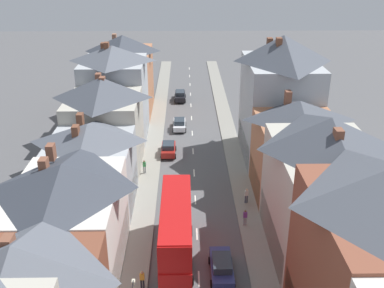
% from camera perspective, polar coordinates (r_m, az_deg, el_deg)
% --- Properties ---
extents(pavement_left, '(2.20, 104.00, 0.14)m').
position_cam_1_polar(pavement_left, '(53.93, -5.21, -2.67)').
color(pavement_left, gray).
rests_on(pavement_left, ground).
extents(pavement_right, '(2.20, 104.00, 0.14)m').
position_cam_1_polar(pavement_right, '(54.13, 5.63, -2.59)').
color(pavement_right, gray).
rests_on(pavement_right, ground).
extents(centre_line_dashes, '(0.14, 97.80, 0.01)m').
position_cam_1_polar(centre_line_dashes, '(52.04, 0.26, -3.69)').
color(centre_line_dashes, silver).
rests_on(centre_line_dashes, ground).
extents(terrace_row_left, '(8.00, 76.10, 14.55)m').
position_cam_1_polar(terrace_row_left, '(39.89, -14.17, -4.23)').
color(terrace_row_left, beige).
rests_on(terrace_row_left, ground).
extents(terrace_row_right, '(8.00, 59.86, 14.92)m').
position_cam_1_polar(terrace_row_right, '(34.37, 18.44, -8.51)').
color(terrace_row_right, brown).
rests_on(terrace_row_right, ground).
extents(double_decker_bus_lead, '(2.74, 10.80, 5.30)m').
position_cam_1_polar(double_decker_bus_lead, '(37.23, -2.04, -11.02)').
color(double_decker_bus_lead, red).
rests_on(double_decker_bus_lead, ground).
extents(car_near_blue, '(1.90, 4.51, 1.69)m').
position_cam_1_polar(car_near_blue, '(76.37, -1.53, 6.18)').
color(car_near_blue, black).
rests_on(car_near_blue, ground).
extents(car_near_silver, '(1.90, 4.09, 1.57)m').
position_cam_1_polar(car_near_silver, '(64.06, -1.61, 2.56)').
color(car_near_silver, silver).
rests_on(car_near_silver, ground).
extents(car_mid_black, '(1.90, 4.52, 1.67)m').
position_cam_1_polar(car_mid_black, '(36.89, 3.78, -15.29)').
color(car_mid_black, navy).
rests_on(car_mid_black, ground).
extents(car_parked_left_b, '(1.90, 3.82, 1.65)m').
position_cam_1_polar(car_parked_left_b, '(56.22, -3.00, -0.59)').
color(car_parked_left_b, maroon).
rests_on(car_parked_left_b, ground).
extents(pedestrian_mid_left, '(0.36, 0.22, 1.61)m').
position_cam_1_polar(pedestrian_mid_left, '(35.65, -6.35, -16.64)').
color(pedestrian_mid_left, '#23232D').
rests_on(pedestrian_mid_left, pavement_left).
extents(pedestrian_mid_right, '(0.36, 0.22, 1.61)m').
position_cam_1_polar(pedestrian_mid_right, '(42.54, 6.77, -9.16)').
color(pedestrian_mid_right, gray).
rests_on(pedestrian_mid_right, pavement_right).
extents(pedestrian_far_left, '(0.36, 0.22, 1.61)m').
position_cam_1_polar(pedestrian_far_left, '(45.96, 6.93, -6.44)').
color(pedestrian_far_left, '#3D4256').
rests_on(pedestrian_far_left, pavement_right).
extents(pedestrian_far_right, '(0.36, 0.22, 1.61)m').
position_cam_1_polar(pedestrian_far_right, '(51.62, -6.06, -2.80)').
color(pedestrian_far_right, gray).
rests_on(pedestrian_far_right, pavement_left).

